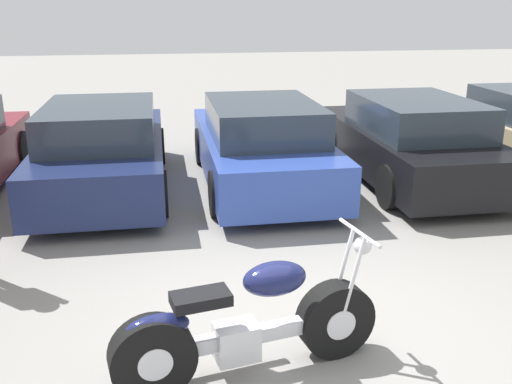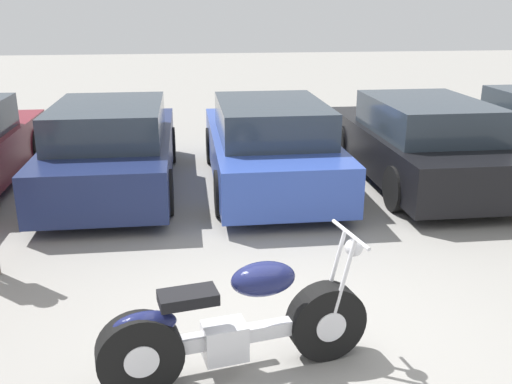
{
  "view_description": "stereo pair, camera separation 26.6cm",
  "coord_description": "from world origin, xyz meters",
  "px_view_note": "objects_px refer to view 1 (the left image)",
  "views": [
    {
      "loc": [
        -1.17,
        -4.26,
        2.84
      ],
      "look_at": [
        -0.17,
        1.63,
        0.85
      ],
      "focal_mm": 40.0,
      "sensor_mm": 36.0,
      "label": 1
    },
    {
      "loc": [
        -0.91,
        -4.3,
        2.84
      ],
      "look_at": [
        -0.17,
        1.63,
        0.85
      ],
      "focal_mm": 40.0,
      "sensor_mm": 36.0,
      "label": 2
    }
  ],
  "objects_px": {
    "parked_car_navy": "(103,150)",
    "parked_car_black": "(409,141)",
    "parked_car_blue": "(261,145)",
    "motorcycle": "(246,327)"
  },
  "relations": [
    {
      "from": "parked_car_navy",
      "to": "parked_car_black",
      "type": "xyz_separation_m",
      "value": [
        4.96,
        -0.24,
        0.0
      ]
    },
    {
      "from": "parked_car_blue",
      "to": "parked_car_navy",
      "type": "bearing_deg",
      "value": 177.05
    },
    {
      "from": "motorcycle",
      "to": "parked_car_blue",
      "type": "distance_m",
      "value": 5.03
    },
    {
      "from": "parked_car_navy",
      "to": "parked_car_blue",
      "type": "distance_m",
      "value": 2.48
    },
    {
      "from": "parked_car_navy",
      "to": "parked_car_blue",
      "type": "xyz_separation_m",
      "value": [
        2.48,
        -0.13,
        0.0
      ]
    },
    {
      "from": "parked_car_navy",
      "to": "parked_car_blue",
      "type": "relative_size",
      "value": 1.0
    },
    {
      "from": "parked_car_navy",
      "to": "parked_car_black",
      "type": "relative_size",
      "value": 1.0
    },
    {
      "from": "parked_car_blue",
      "to": "parked_car_black",
      "type": "xyz_separation_m",
      "value": [
        2.48,
        -0.11,
        0.0
      ]
    },
    {
      "from": "motorcycle",
      "to": "parked_car_blue",
      "type": "relative_size",
      "value": 0.48
    },
    {
      "from": "motorcycle",
      "to": "parked_car_blue",
      "type": "bearing_deg",
      "value": 78.61
    }
  ]
}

